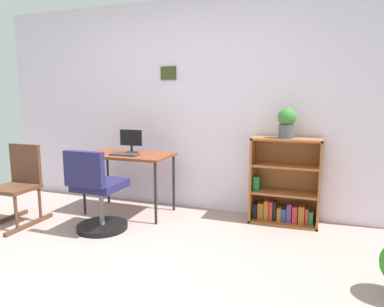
# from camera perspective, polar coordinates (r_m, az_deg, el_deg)

# --- Properties ---
(ground_plane) EXTENTS (6.24, 6.24, 0.00)m
(ground_plane) POSITION_cam_1_polar(r_m,az_deg,el_deg) (2.72, -17.57, -21.20)
(ground_plane) COLOR gray
(wall_back) EXTENTS (5.20, 0.12, 2.48)m
(wall_back) POSITION_cam_1_polar(r_m,az_deg,el_deg) (4.25, -0.42, 7.68)
(wall_back) COLOR silver
(wall_back) RESTS_ON ground_plane
(desk) EXTENTS (1.00, 0.57, 0.71)m
(desk) POSITION_cam_1_polar(r_m,az_deg,el_deg) (4.10, -10.32, -0.83)
(desk) COLOR brown
(desk) RESTS_ON ground_plane
(monitor) EXTENTS (0.28, 0.15, 0.27)m
(monitor) POSITION_cam_1_polar(r_m,az_deg,el_deg) (4.13, -9.94, 2.11)
(monitor) COLOR #262628
(monitor) RESTS_ON desk
(keyboard) EXTENTS (0.32, 0.14, 0.02)m
(keyboard) POSITION_cam_1_polar(r_m,az_deg,el_deg) (3.98, -11.00, -0.17)
(keyboard) COLOR #332F2E
(keyboard) RESTS_ON desk
(office_chair) EXTENTS (0.52, 0.55, 0.86)m
(office_chair) POSITION_cam_1_polar(r_m,az_deg,el_deg) (3.66, -15.26, -6.78)
(office_chair) COLOR black
(office_chair) RESTS_ON ground_plane
(rocking_chair) EXTENTS (0.42, 0.64, 0.85)m
(rocking_chair) POSITION_cam_1_polar(r_m,az_deg,el_deg) (4.20, -26.48, -4.42)
(rocking_chair) COLOR #523322
(rocking_chair) RESTS_ON ground_plane
(bookshelf_low) EXTENTS (0.72, 0.30, 0.93)m
(bookshelf_low) POSITION_cam_1_polar(r_m,az_deg,el_deg) (3.92, 14.85, -5.16)
(bookshelf_low) COLOR #9A582B
(bookshelf_low) RESTS_ON ground_plane
(potted_plant_on_shelf) EXTENTS (0.19, 0.19, 0.31)m
(potted_plant_on_shelf) POSITION_cam_1_polar(r_m,az_deg,el_deg) (3.75, 15.25, 4.96)
(potted_plant_on_shelf) COLOR #474C51
(potted_plant_on_shelf) RESTS_ON bookshelf_low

